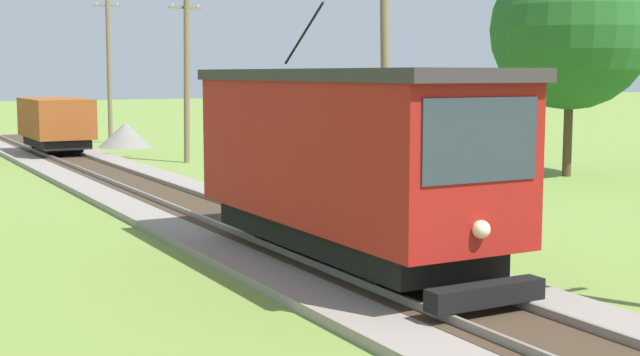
# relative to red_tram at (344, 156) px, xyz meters

# --- Properties ---
(red_tram) EXTENTS (2.60, 8.54, 4.79)m
(red_tram) POSITION_rel_red_tram_xyz_m (0.00, 0.00, 0.00)
(red_tram) COLOR maroon
(red_tram) RESTS_ON rail_right
(freight_car) EXTENTS (2.40, 5.20, 2.31)m
(freight_car) POSITION_rel_red_tram_xyz_m (-0.00, 25.50, -0.64)
(freight_car) COLOR #93471E
(freight_car) RESTS_ON rail_right
(utility_pole_mid) EXTENTS (1.40, 0.53, 7.85)m
(utility_pole_mid) POSITION_rel_red_tram_xyz_m (4.34, 5.33, 1.83)
(utility_pole_mid) COLOR #7A664C
(utility_pole_mid) RESTS_ON ground
(utility_pole_far) EXTENTS (1.40, 0.58, 7.30)m
(utility_pole_far) POSITION_rel_red_tram_xyz_m (4.34, 20.47, 1.55)
(utility_pole_far) COLOR #7A664C
(utility_pole_far) RESTS_ON ground
(utility_pole_distant) EXTENTS (1.40, 0.39, 8.30)m
(utility_pole_distant) POSITION_rel_red_tram_xyz_m (4.34, 32.53, 2.06)
(utility_pole_distant) COLOR #7A664C
(utility_pole_distant) RESTS_ON ground
(gravel_pile) EXTENTS (2.73, 2.73, 1.26)m
(gravel_pile) POSITION_rel_red_tram_xyz_m (4.26, 29.47, -1.56)
(gravel_pile) COLOR gray
(gravel_pile) RESTS_ON ground
(tree_horizon) EXTENTS (5.80, 5.80, 8.22)m
(tree_horizon) POSITION_rel_red_tram_xyz_m (14.85, 9.35, 3.12)
(tree_horizon) COLOR #4C3823
(tree_horizon) RESTS_ON ground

